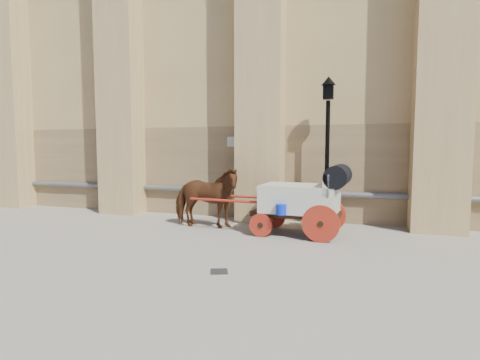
% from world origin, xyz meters
% --- Properties ---
extents(ground, '(90.00, 90.00, 0.00)m').
position_xyz_m(ground, '(0.00, 0.00, 0.00)').
color(ground, gray).
rests_on(ground, ground).
extents(horse, '(2.10, 1.01, 1.75)m').
position_xyz_m(horse, '(-2.25, 2.18, 0.87)').
color(horse, '#572D13').
rests_on(horse, ground).
extents(carriage, '(4.35, 1.58, 1.87)m').
position_xyz_m(carriage, '(0.61, 2.11, 1.01)').
color(carriage, black).
rests_on(carriage, ground).
extents(street_lamp, '(0.40, 0.40, 4.32)m').
position_xyz_m(street_lamp, '(1.05, 3.34, 2.31)').
color(street_lamp, black).
rests_on(street_lamp, ground).
extents(drain_grate_near, '(0.42, 0.42, 0.01)m').
position_xyz_m(drain_grate_near, '(-0.51, -1.32, 0.01)').
color(drain_grate_near, black).
rests_on(drain_grate_near, ground).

